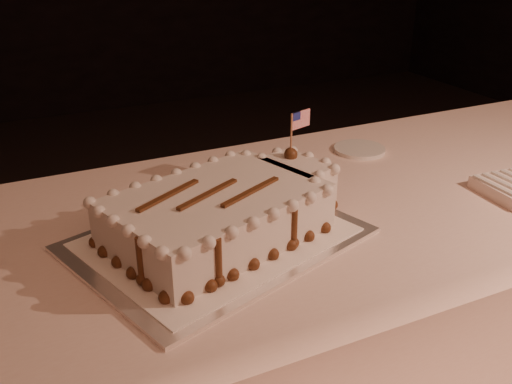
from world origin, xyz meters
name	(u,v)px	position (x,y,z in m)	size (l,w,h in m)	color
banquet_table	(353,330)	(0.00, 0.60, 0.38)	(2.40, 0.80, 0.75)	beige
cake_board	(217,239)	(-0.37, 0.55, 0.75)	(0.50, 0.37, 0.01)	white
doily	(217,237)	(-0.37, 0.55, 0.76)	(0.45, 0.34, 0.00)	white
sheet_cake	(227,210)	(-0.35, 0.56, 0.80)	(0.49, 0.36, 0.19)	silver
side_plate	(359,149)	(0.14, 0.82, 0.76)	(0.13, 0.13, 0.01)	silver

